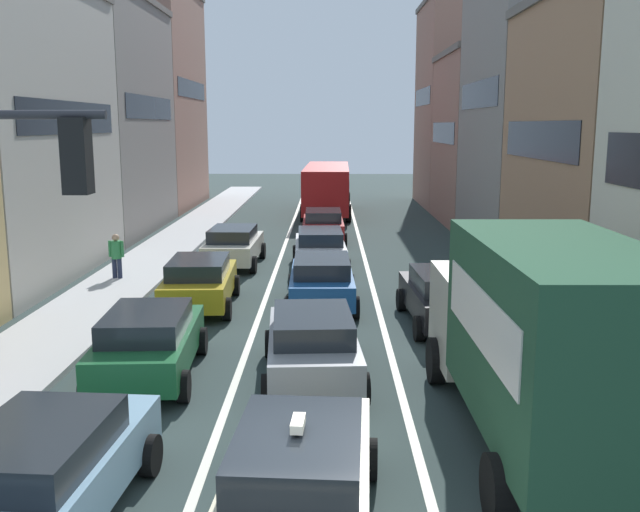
{
  "coord_description": "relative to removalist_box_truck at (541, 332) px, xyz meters",
  "views": [
    {
      "loc": [
        0.23,
        -7.92,
        5.29
      ],
      "look_at": [
        0.0,
        12.0,
        1.6
      ],
      "focal_mm": 39.84,
      "sensor_mm": 36.0,
      "label": 1
    }
  ],
  "objects": [
    {
      "name": "sidewalk_left",
      "position": [
        -10.4,
        16.78,
        -1.9
      ],
      "size": [
        2.6,
        64.0,
        0.14
      ],
      "primitive_type": "cube",
      "color": "#B2B2B2",
      "rests_on": "ground"
    },
    {
      "name": "lane_stripe_left",
      "position": [
        -5.4,
        16.78,
        -1.97
      ],
      "size": [
        0.16,
        60.0,
        0.01
      ],
      "primitive_type": "cube",
      "color": "silver",
      "rests_on": "ground"
    },
    {
      "name": "lane_stripe_right",
      "position": [
        -2.0,
        16.78,
        -1.97
      ],
      "size": [
        0.16,
        60.0,
        0.01
      ],
      "primitive_type": "cube",
      "color": "silver",
      "rests_on": "ground"
    },
    {
      "name": "building_row_left",
      "position": [
        -15.7,
        21.46,
        3.67
      ],
      "size": [
        7.2,
        43.9,
        13.96
      ],
      "rotation": [
        0.0,
        0.0,
        1.57
      ],
      "color": "tan",
      "rests_on": "ground"
    },
    {
      "name": "building_row_right",
      "position": [
        6.2,
        20.31,
        3.41
      ],
      "size": [
        7.2,
        43.9,
        13.17
      ],
      "rotation": [
        0.0,
        0.0,
        -1.57
      ],
      "color": "#936B5B",
      "rests_on": "ground"
    },
    {
      "name": "removalist_box_truck",
      "position": [
        0.0,
        0.0,
        0.0
      ],
      "size": [
        2.75,
        7.72,
        3.58
      ],
      "rotation": [
        0.0,
        0.0,
        1.58
      ],
      "color": "#B7B29E",
      "rests_on": "ground"
    },
    {
      "name": "taxi_centre_lane_front",
      "position": [
        -3.83,
        -2.63,
        -1.18
      ],
      "size": [
        2.26,
        4.4,
        1.66
      ],
      "rotation": [
        0.0,
        0.0,
        1.51
      ],
      "color": "beige",
      "rests_on": "ground"
    },
    {
      "name": "sedan_left_lane_front",
      "position": [
        -7.2,
        -2.53,
        -1.18
      ],
      "size": [
        2.28,
        4.41,
        1.49
      ],
      "rotation": [
        0.0,
        0.0,
        1.51
      ],
      "color": "#759EB7",
      "rests_on": "ground"
    },
    {
      "name": "sedan_centre_lane_second",
      "position": [
        -3.79,
        3.09,
        -1.18
      ],
      "size": [
        2.28,
        4.4,
        1.49
      ],
      "rotation": [
        0.0,
        0.0,
        1.63
      ],
      "color": "gray",
      "rests_on": "ground"
    },
    {
      "name": "wagon_left_lane_second",
      "position": [
        -7.25,
        3.18,
        -1.18
      ],
      "size": [
        2.25,
        4.39,
        1.49
      ],
      "rotation": [
        0.0,
        0.0,
        1.63
      ],
      "color": "#19592D",
      "rests_on": "ground"
    },
    {
      "name": "hatchback_centre_lane_third",
      "position": [
        -3.65,
        9.26,
        -1.18
      ],
      "size": [
        2.12,
        4.33,
        1.49
      ],
      "rotation": [
        0.0,
        0.0,
        1.59
      ],
      "color": "#194C8C",
      "rests_on": "ground"
    },
    {
      "name": "sedan_left_lane_third",
      "position": [
        -7.22,
        9.04,
        -1.18
      ],
      "size": [
        2.22,
        4.38,
        1.49
      ],
      "rotation": [
        0.0,
        0.0,
        1.62
      ],
      "color": "#B29319",
      "rests_on": "ground"
    },
    {
      "name": "coupe_centre_lane_fourth",
      "position": [
        -3.77,
        14.77,
        -1.18
      ],
      "size": [
        2.2,
        4.37,
        1.49
      ],
      "rotation": [
        0.0,
        0.0,
        1.61
      ],
      "color": "silver",
      "rests_on": "ground"
    },
    {
      "name": "sedan_left_lane_fourth",
      "position": [
        -7.06,
        15.35,
        -1.18
      ],
      "size": [
        2.14,
        4.34,
        1.49
      ],
      "rotation": [
        0.0,
        0.0,
        1.55
      ],
      "color": "beige",
      "rests_on": "ground"
    },
    {
      "name": "sedan_centre_lane_fifth",
      "position": [
        -3.7,
        20.94,
        -1.18
      ],
      "size": [
        2.12,
        4.33,
        1.49
      ],
      "rotation": [
        0.0,
        0.0,
        1.59
      ],
      "color": "#A51E1E",
      "rests_on": "ground"
    },
    {
      "name": "sedan_right_lane_behind_truck",
      "position": [
        -0.36,
        7.3,
        -1.18
      ],
      "size": [
        2.24,
        4.38,
        1.49
      ],
      "rotation": [
        0.0,
        0.0,
        1.62
      ],
      "color": "black",
      "rests_on": "ground"
    },
    {
      "name": "bus_mid_queue_primary",
      "position": [
        -3.53,
        30.88,
        -0.21
      ],
      "size": [
        2.95,
        10.55,
        2.9
      ],
      "rotation": [
        0.0,
        0.0,
        1.55
      ],
      "color": "#B21919",
      "rests_on": "ground"
    },
    {
      "name": "pedestrian_mid_sidewalk",
      "position": [
        -10.66,
        12.46,
        -1.03
      ],
      "size": [
        0.54,
        0.34,
        1.66
      ],
      "rotation": [
        0.0,
        0.0,
        1.47
      ],
      "color": "#262D47",
      "rests_on": "ground"
    }
  ]
}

